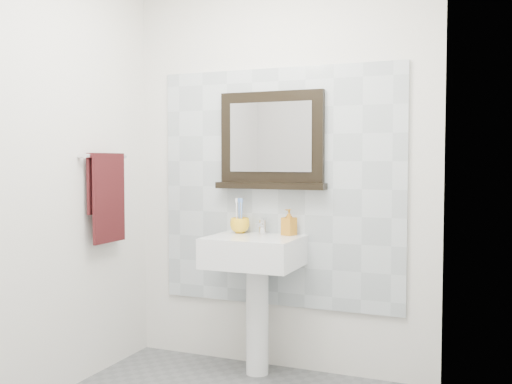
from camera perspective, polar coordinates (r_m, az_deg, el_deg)
back_wall at (r=3.79m, az=2.24°, el=1.94°), size 2.00×0.01×2.50m
front_wall at (r=1.89m, az=-21.70°, el=0.62°), size 2.00×0.01×2.50m
left_wall at (r=3.38m, az=-20.80°, el=1.61°), size 0.01×2.20×2.50m
right_wall at (r=2.47m, az=15.19°, el=1.25°), size 0.01×2.20×2.50m
splashback at (r=3.78m, az=2.17°, el=0.42°), size 1.60×0.02×1.50m
pedestal_sink at (r=3.66m, az=-0.16°, el=-7.12°), size 0.55×0.44×0.96m
toothbrush_cup at (r=3.81m, az=-1.55°, el=-3.20°), size 0.16×0.16×0.10m
toothbrushes at (r=3.81m, az=-1.58°, el=-2.08°), size 0.05×0.04×0.21m
soap_dispenser at (r=3.70m, az=3.16°, el=-2.88°), size 0.09×0.10×0.16m
framed_mirror at (r=3.77m, az=1.50°, el=4.73°), size 0.72×0.11×0.61m
towel_bar at (r=3.79m, az=-14.16°, el=3.31°), size 0.07×0.40×0.03m
hand_towel at (r=3.79m, az=-14.03°, el=0.14°), size 0.06×0.30×0.55m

